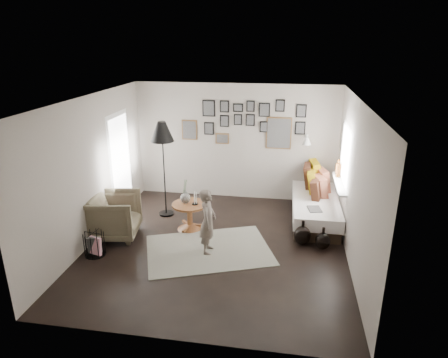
% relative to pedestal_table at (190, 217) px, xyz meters
% --- Properties ---
extents(ground, '(4.80, 4.80, 0.00)m').
position_rel_pedestal_table_xyz_m(ground, '(0.64, -0.60, -0.24)').
color(ground, black).
rests_on(ground, ground).
extents(wall_back, '(4.50, 0.00, 4.50)m').
position_rel_pedestal_table_xyz_m(wall_back, '(0.64, 1.80, 1.06)').
color(wall_back, '#A1988D').
rests_on(wall_back, ground).
extents(wall_front, '(4.50, 0.00, 4.50)m').
position_rel_pedestal_table_xyz_m(wall_front, '(0.64, -3.00, 1.06)').
color(wall_front, '#A1988D').
rests_on(wall_front, ground).
extents(wall_left, '(0.00, 4.80, 4.80)m').
position_rel_pedestal_table_xyz_m(wall_left, '(-1.61, -0.60, 1.06)').
color(wall_left, '#A1988D').
rests_on(wall_left, ground).
extents(wall_right, '(0.00, 4.80, 4.80)m').
position_rel_pedestal_table_xyz_m(wall_right, '(2.89, -0.60, 1.06)').
color(wall_right, '#A1988D').
rests_on(wall_right, ground).
extents(ceiling, '(4.80, 4.80, 0.00)m').
position_rel_pedestal_table_xyz_m(ceiling, '(0.64, -0.60, 2.36)').
color(ceiling, white).
rests_on(ceiling, wall_back).
extents(door_left, '(0.00, 2.14, 2.14)m').
position_rel_pedestal_table_xyz_m(door_left, '(-1.60, 0.60, 0.81)').
color(door_left, white).
rests_on(door_left, wall_left).
extents(window_right, '(0.15, 1.32, 1.30)m').
position_rel_pedestal_table_xyz_m(window_right, '(2.81, 0.74, 0.69)').
color(window_right, white).
rests_on(window_right, wall_right).
extents(gallery_wall, '(2.74, 0.03, 1.08)m').
position_rel_pedestal_table_xyz_m(gallery_wall, '(0.92, 1.79, 1.50)').
color(gallery_wall, brown).
rests_on(gallery_wall, wall_back).
extents(wall_sconce, '(0.18, 0.36, 0.16)m').
position_rel_pedestal_table_xyz_m(wall_sconce, '(2.19, 1.54, 1.22)').
color(wall_sconce, white).
rests_on(wall_sconce, wall_back).
extents(rug, '(2.50, 2.14, 0.01)m').
position_rel_pedestal_table_xyz_m(rug, '(0.52, -0.77, -0.24)').
color(rug, beige).
rests_on(rug, ground).
extents(pedestal_table, '(0.67, 0.67, 0.52)m').
position_rel_pedestal_table_xyz_m(pedestal_table, '(0.00, 0.00, 0.00)').
color(pedestal_table, brown).
rests_on(pedestal_table, ground).
extents(vase, '(0.19, 0.19, 0.48)m').
position_rel_pedestal_table_xyz_m(vase, '(-0.08, 0.02, 0.43)').
color(vase, black).
rests_on(vase, pedestal_table).
extents(candles, '(0.11, 0.11, 0.25)m').
position_rel_pedestal_table_xyz_m(candles, '(0.11, 0.00, 0.40)').
color(candles, black).
rests_on(candles, pedestal_table).
extents(daybed, '(0.92, 2.15, 1.02)m').
position_rel_pedestal_table_xyz_m(daybed, '(2.41, 0.89, 0.09)').
color(daybed, black).
rests_on(daybed, ground).
extents(magazine_on_daybed, '(0.28, 0.35, 0.02)m').
position_rel_pedestal_table_xyz_m(magazine_on_daybed, '(2.36, 0.24, 0.24)').
color(magazine_on_daybed, black).
rests_on(magazine_on_daybed, daybed).
extents(armchair, '(1.03, 1.01, 0.82)m').
position_rel_pedestal_table_xyz_m(armchair, '(-1.31, -0.52, 0.17)').
color(armchair, brown).
rests_on(armchair, ground).
extents(armchair_cushion, '(0.42, 0.43, 0.17)m').
position_rel_pedestal_table_xyz_m(armchair_cushion, '(-1.28, -0.47, 0.24)').
color(armchair_cushion, white).
rests_on(armchair_cushion, armchair).
extents(floor_lamp, '(0.46, 0.46, 1.98)m').
position_rel_pedestal_table_xyz_m(floor_lamp, '(-0.66, 0.57, 1.46)').
color(floor_lamp, black).
rests_on(floor_lamp, ground).
extents(magazine_basket, '(0.37, 0.37, 0.42)m').
position_rel_pedestal_table_xyz_m(magazine_basket, '(-1.36, -1.24, -0.04)').
color(magazine_basket, black).
rests_on(magazine_basket, ground).
extents(demijohn_large, '(0.30, 0.30, 0.45)m').
position_rel_pedestal_table_xyz_m(demijohn_large, '(2.14, -0.27, -0.07)').
color(demijohn_large, black).
rests_on(demijohn_large, ground).
extents(demijohn_small, '(0.27, 0.27, 0.41)m').
position_rel_pedestal_table_xyz_m(demijohn_small, '(2.49, -0.39, -0.09)').
color(demijohn_small, black).
rests_on(demijohn_small, ground).
extents(child, '(0.28, 0.42, 1.15)m').
position_rel_pedestal_table_xyz_m(child, '(0.53, -0.81, 0.33)').
color(child, '#685C52').
rests_on(child, ground).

